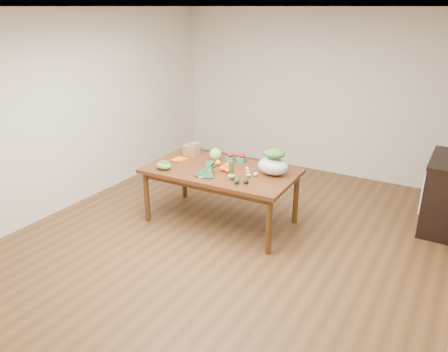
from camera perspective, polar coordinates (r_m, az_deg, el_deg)
The scene contains 26 objects.
floor at distance 5.42m, azimuth 0.53°, elevation -8.58°, with size 6.00×6.00×0.00m, color brown.
ceiling at distance 4.70m, azimuth 0.65°, elevation 21.27°, with size 5.00×6.00×0.02m, color white.
room_walls at distance 4.89m, azimuth 0.59°, elevation 5.26°, with size 5.02×6.02×2.70m.
dining_table at distance 5.74m, azimuth -0.39°, elevation -2.62°, with size 1.91×1.06×0.75m, color #562E14.
cabinet at distance 6.26m, azimuth 27.14°, elevation -2.07°, with size 0.52×1.02×0.94m, color black.
dish_towel at distance 5.91m, azimuth 24.51°, elevation -2.10°, with size 0.02×0.28×0.45m, color white.
paper_bag at distance 6.12m, azimuth -4.33°, elevation 3.53°, with size 0.25×0.21×0.18m, color #926541, non-canonical shape.
cabbage at distance 5.90m, azimuth -1.12°, elevation 2.82°, with size 0.17×0.17×0.17m, color #98C974.
strawberry_basket_a at distance 5.88m, azimuth 0.88°, elevation 2.38°, with size 0.10×0.10×0.09m, color #B20B0E, non-canonical shape.
strawberry_basket_b at distance 5.86m, azimuth 2.36°, elevation 2.28°, with size 0.10×0.10×0.09m, color red, non-canonical shape.
orange_a at distance 5.72m, azimuth -0.79°, elevation 1.76°, with size 0.08×0.08×0.08m, color #FFAA0F.
orange_b at distance 5.68m, azimuth 0.81°, elevation 1.61°, with size 0.08×0.08×0.08m, color orange.
orange_c at distance 5.61m, azimuth 0.44°, elevation 1.37°, with size 0.08×0.08×0.08m, color orange.
mandarin_cluster at distance 5.53m, azimuth 0.41°, elevation 1.14°, with size 0.18×0.18×0.10m, color #E05C0D, non-canonical shape.
carrots at distance 5.93m, azimuth -5.55°, elevation 2.13°, with size 0.22×0.22×0.03m, color orange, non-canonical shape.
snap_pea_bag at distance 5.64m, azimuth -7.90°, elevation 1.34°, with size 0.21×0.16×0.09m, color #659D35.
kale_bunch at distance 5.36m, azimuth -2.48°, elevation 0.85°, with size 0.32×0.40×0.16m, color black, non-canonical shape.
asparagus_bundle at distance 5.20m, azimuth 1.02°, elevation 0.72°, with size 0.08×0.08×0.25m, color #4E6E32, non-canonical shape.
potato_a at distance 5.47m, azimuth 3.14°, elevation 0.58°, with size 0.05×0.04×0.04m, color tan.
potato_b at distance 5.34m, azimuth 3.22°, elevation 0.11°, with size 0.06×0.05×0.05m, color #DDB07F.
potato_c at distance 5.40m, azimuth 4.22°, elevation 0.28°, with size 0.05×0.04×0.04m, color #DEC780.
potato_d at distance 5.56m, azimuth 3.04°, elevation 0.95°, with size 0.05×0.05×0.04m, color tan.
potato_e at distance 5.37m, azimuth 4.12°, elevation 0.17°, with size 0.05×0.04×0.04m, color tan.
avocado_a at distance 5.14m, azimuth 1.68°, elevation -0.66°, with size 0.06×0.09×0.06m, color black.
avocado_b at distance 5.15m, azimuth 2.89°, elevation -0.64°, with size 0.06×0.09×0.06m, color black.
salad_bag at distance 5.41m, azimuth 6.44°, elevation 1.71°, with size 0.39×0.29×0.30m, color silver, non-canonical shape.
Camera 1 is at (2.33, -4.09, 2.70)m, focal length 35.00 mm.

